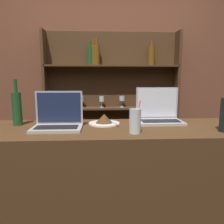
% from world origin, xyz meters
% --- Properties ---
extents(bar_counter, '(1.89, 0.58, 1.09)m').
position_xyz_m(bar_counter, '(0.00, 0.29, 0.54)').
color(bar_counter, '#4C3019').
rests_on(bar_counter, ground_plane).
extents(back_wall, '(7.00, 0.06, 2.70)m').
position_xyz_m(back_wall, '(0.00, 1.50, 1.35)').
color(back_wall, brown).
rests_on(back_wall, ground_plane).
extents(back_shelf, '(1.54, 0.18, 1.93)m').
position_xyz_m(back_shelf, '(0.06, 1.43, 1.02)').
color(back_shelf, '#472D19').
rests_on(back_shelf, ground_plane).
extents(laptop_near, '(0.31, 0.21, 0.24)m').
position_xyz_m(laptop_near, '(-0.35, 0.29, 1.15)').
color(laptop_near, '#ADADB2').
rests_on(laptop_near, bar_counter).
extents(laptop_far, '(0.32, 0.21, 0.26)m').
position_xyz_m(laptop_far, '(0.36, 0.45, 1.15)').
color(laptop_far, '#ADADB2').
rests_on(laptop_far, bar_counter).
extents(cake_plate, '(0.22, 0.22, 0.07)m').
position_xyz_m(cake_plate, '(-0.05, 0.40, 1.12)').
color(cake_plate, white).
rests_on(cake_plate, bar_counter).
extents(water_glass, '(0.07, 0.07, 0.20)m').
position_xyz_m(water_glass, '(0.13, 0.14, 1.16)').
color(water_glass, silver).
rests_on(water_glass, bar_counter).
extents(wine_bottle_green, '(0.06, 0.06, 0.32)m').
position_xyz_m(wine_bottle_green, '(-0.65, 0.40, 1.21)').
color(wine_bottle_green, '#1E4C23').
rests_on(wine_bottle_green, bar_counter).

